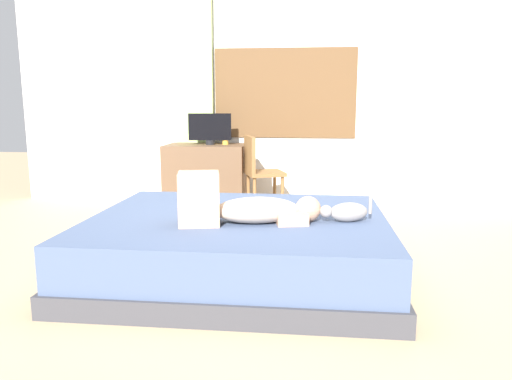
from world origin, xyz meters
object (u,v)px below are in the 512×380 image
person_lying (242,206)px  cat (346,212)px  cup (225,141)px  chair_by_desk (259,169)px  bed (239,246)px  desk (206,177)px  tv_monitor (210,128)px

person_lying → cat: size_ratio=2.69×
person_lying → cup: size_ratio=11.17×
cat → chair_by_desk: bearing=112.1°
bed → desk: bearing=107.9°
bed → person_lying: size_ratio=2.22×
cat → desk: (-1.42, 2.21, -0.12)m
desk → chair_by_desk: bearing=-23.2°
bed → chair_by_desk: 1.87m
cat → tv_monitor: tv_monitor is taller
person_lying → cup: bearing=102.5°
tv_monitor → cup: 0.22m
chair_by_desk → tv_monitor: bearing=155.0°
cat → tv_monitor: 2.63m
tv_monitor → cat: bearing=-58.2°
bed → desk: desk is taller
desk → cup: (0.22, 0.05, 0.41)m
desk → chair_by_desk: chair_by_desk is taller
person_lying → chair_by_desk: (-0.11, 2.04, -0.03)m
cat → tv_monitor: size_ratio=0.73×
desk → tv_monitor: bearing=0.0°
tv_monitor → cup: bearing=15.5°
person_lying → cat: person_lying is taller
bed → desk: size_ratio=2.33×
bed → cup: cup is taller
cat → tv_monitor: bearing=121.8°
bed → tv_monitor: 2.32m
person_lying → desk: person_lying is taller
cat → chair_by_desk: size_ratio=0.41×
person_lying → desk: size_ratio=1.05×
cat → desk: 2.63m
tv_monitor → person_lying: bearing=-73.4°
tv_monitor → chair_by_desk: size_ratio=0.56×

